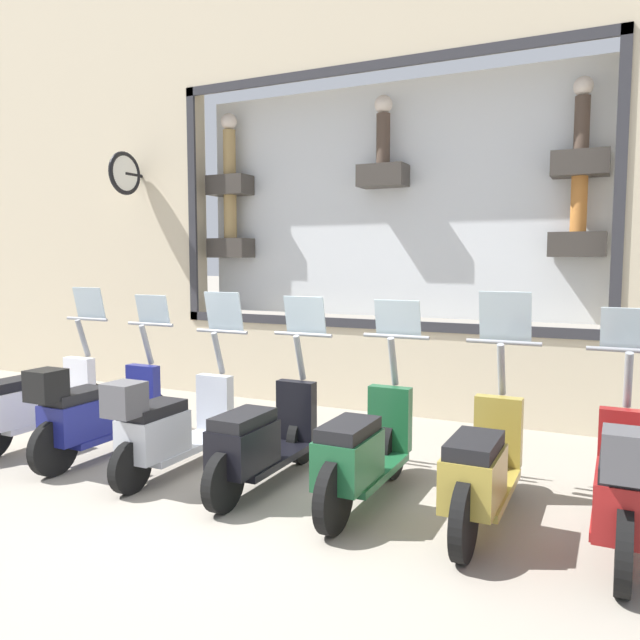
# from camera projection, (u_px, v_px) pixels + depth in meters

# --- Properties ---
(ground_plane) EXTENTS (120.00, 120.00, 0.00)m
(ground_plane) POSITION_uv_depth(u_px,v_px,m) (218.00, 505.00, 4.98)
(ground_plane) COLOR gray
(building_facade) EXTENTS (1.23, 36.00, 9.27)m
(building_facade) POSITION_uv_depth(u_px,v_px,m) (381.00, 36.00, 7.76)
(building_facade) COLOR beige
(building_facade) RESTS_ON ground_plane
(scooter_red_1) EXTENTS (1.81, 0.61, 1.59)m
(scooter_red_1) POSITION_uv_depth(u_px,v_px,m) (625.00, 488.00, 4.04)
(scooter_red_1) COLOR black
(scooter_red_1) RESTS_ON ground_plane
(scooter_olive_2) EXTENTS (1.81, 0.60, 1.70)m
(scooter_olive_2) POSITION_uv_depth(u_px,v_px,m) (482.00, 469.00, 4.51)
(scooter_olive_2) COLOR black
(scooter_olive_2) RESTS_ON ground_plane
(scooter_green_3) EXTENTS (1.81, 0.60, 1.60)m
(scooter_green_3) POSITION_uv_depth(u_px,v_px,m) (363.00, 452.00, 4.91)
(scooter_green_3) COLOR black
(scooter_green_3) RESTS_ON ground_plane
(scooter_black_4) EXTENTS (1.80, 0.61, 1.61)m
(scooter_black_4) POSITION_uv_depth(u_px,v_px,m) (261.00, 440.00, 5.31)
(scooter_black_4) COLOR black
(scooter_black_4) RESTS_ON ground_plane
(scooter_silver_5) EXTENTS (1.79, 0.60, 1.63)m
(scooter_silver_5) POSITION_uv_depth(u_px,v_px,m) (169.00, 425.00, 5.65)
(scooter_silver_5) COLOR black
(scooter_silver_5) RESTS_ON ground_plane
(scooter_navy_6) EXTENTS (1.80, 0.61, 1.58)m
(scooter_navy_6) POSITION_uv_depth(u_px,v_px,m) (94.00, 413.00, 6.05)
(scooter_navy_6) COLOR black
(scooter_navy_6) RESTS_ON ground_plane
(scooter_white_7) EXTENTS (1.81, 0.61, 1.64)m
(scooter_white_7) POSITION_uv_depth(u_px,v_px,m) (33.00, 404.00, 6.52)
(scooter_white_7) COLOR black
(scooter_white_7) RESTS_ON ground_plane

